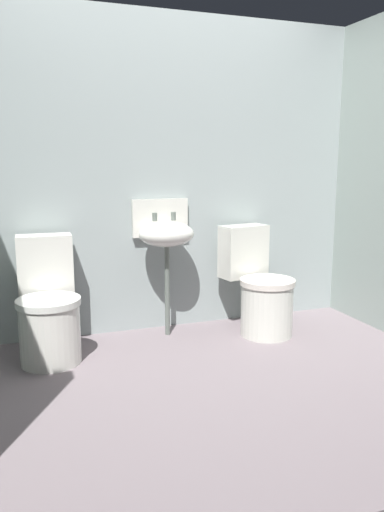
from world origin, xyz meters
The scene contains 5 objects.
ground_plane centered at (0.00, 0.00, -0.04)m, with size 3.53×2.49×0.08m, color slate.
wall_back centered at (0.00, 1.09, 1.15)m, with size 3.53×0.10×2.30m, color #939E9D.
toilet_left centered at (-0.83, 0.69, 0.32)m, with size 0.41×0.60×0.78m.
toilet_right centered at (0.69, 0.69, 0.32)m, with size 0.49×0.65×0.78m.
sink centered at (0.02, 0.88, 0.75)m, with size 0.42×0.35×0.99m.
Camera 1 is at (-1.01, -2.57, 1.28)m, focal length 35.52 mm.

